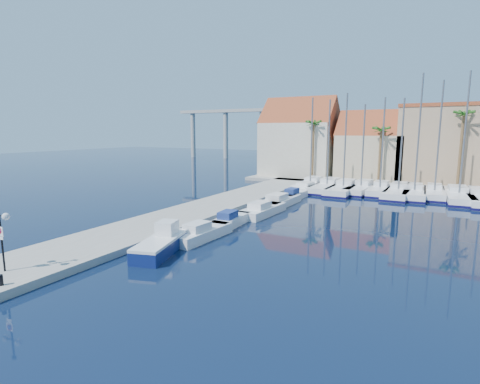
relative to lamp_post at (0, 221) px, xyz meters
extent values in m
plane|color=black|center=(8.68, 4.07, -3.38)|extent=(260.00, 260.00, 0.00)
cube|color=gray|center=(-0.32, 17.57, -3.13)|extent=(6.00, 77.00, 0.50)
cube|color=gray|center=(18.68, 52.07, -3.13)|extent=(54.00, 16.00, 0.50)
cylinder|color=black|center=(0.00, 0.01, -0.69)|extent=(0.11, 0.11, 4.38)
cylinder|color=black|center=(0.27, 0.03, 0.30)|extent=(0.55, 0.11, 0.05)
sphere|color=white|center=(0.54, 0.06, 0.30)|extent=(0.39, 0.39, 0.39)
cube|color=white|center=(0.01, -0.06, -0.58)|extent=(0.55, 0.09, 0.55)
cube|color=white|center=(0.01, -0.06, -0.96)|extent=(0.44, 0.08, 0.15)
cylinder|color=black|center=(1.84, -1.21, -2.60)|extent=(0.22, 0.22, 0.56)
cube|color=navy|center=(4.58, 7.76, -2.95)|extent=(3.38, 5.93, 0.84)
cube|color=white|center=(4.58, 7.76, -2.44)|extent=(3.38, 5.93, 0.19)
cube|color=white|center=(4.26, 8.84, -1.92)|extent=(1.59, 1.78, 1.03)
cube|color=white|center=(5.09, 11.93, -2.98)|extent=(2.14, 5.88, 0.80)
cube|color=white|center=(5.07, 11.35, -2.28)|extent=(1.40, 2.09, 0.60)
cube|color=white|center=(4.95, 16.50, -2.98)|extent=(2.05, 5.35, 0.80)
cube|color=navy|center=(4.99, 15.98, -2.28)|extent=(1.30, 1.91, 0.60)
cube|color=white|center=(5.57, 21.81, -2.98)|extent=(2.42, 6.67, 0.80)
cube|color=white|center=(5.53, 21.15, -2.28)|extent=(1.58, 2.37, 0.60)
cube|color=white|center=(5.20, 26.99, -2.98)|extent=(2.47, 7.31, 0.80)
cube|color=white|center=(5.19, 26.26, -2.28)|extent=(1.68, 2.58, 0.60)
cube|color=white|center=(5.16, 31.39, -2.98)|extent=(1.90, 5.36, 0.80)
cube|color=navy|center=(5.14, 30.86, -2.28)|extent=(1.26, 1.90, 0.60)
cube|color=white|center=(4.79, 37.66, -2.98)|extent=(2.82, 7.51, 0.80)
cube|color=white|center=(4.74, 36.92, -2.28)|extent=(1.81, 2.68, 0.60)
cube|color=white|center=(4.41, 40.46, -2.88)|extent=(2.80, 10.21, 1.00)
cube|color=#100D45|center=(4.41, 40.46, -3.20)|extent=(2.86, 10.27, 0.28)
cube|color=white|center=(4.39, 41.47, -2.08)|extent=(1.90, 3.08, 0.60)
cylinder|color=slate|center=(4.42, 39.95, 3.50)|extent=(0.20, 0.20, 11.75)
cube|color=white|center=(6.97, 40.07, -2.88)|extent=(3.08, 11.18, 1.00)
cube|color=#100D45|center=(6.97, 40.07, -3.20)|extent=(3.14, 11.24, 0.28)
cube|color=white|center=(6.99, 41.18, -2.08)|extent=(2.08, 3.37, 0.60)
cylinder|color=slate|center=(6.96, 39.51, 3.29)|extent=(0.20, 0.20, 11.34)
cube|color=white|center=(9.35, 39.44, -2.88)|extent=(3.13, 11.42, 1.00)
cube|color=#100D45|center=(9.35, 39.44, -3.20)|extent=(3.19, 11.48, 0.28)
cube|color=white|center=(9.33, 40.57, -2.08)|extent=(2.12, 3.44, 0.60)
cylinder|color=slate|center=(9.35, 38.87, 3.62)|extent=(0.20, 0.20, 12.00)
cube|color=white|center=(11.46, 40.56, -2.88)|extent=(3.26, 9.90, 1.00)
cube|color=#100D45|center=(11.46, 40.56, -3.20)|extent=(3.33, 9.97, 0.28)
cube|color=white|center=(11.53, 41.53, -2.08)|extent=(1.99, 3.05, 0.60)
cylinder|color=slate|center=(11.42, 40.08, 2.94)|extent=(0.20, 0.20, 10.64)
cube|color=white|center=(13.83, 40.44, -2.88)|extent=(2.45, 9.08, 1.00)
cube|color=#100D45|center=(13.83, 40.44, -3.20)|extent=(2.51, 9.14, 0.28)
cube|color=white|center=(13.82, 41.34, -2.08)|extent=(1.68, 2.73, 0.60)
cylinder|color=slate|center=(13.83, 39.98, 3.32)|extent=(0.20, 0.20, 11.39)
cube|color=white|center=(16.16, 39.86, -2.88)|extent=(3.15, 10.96, 1.00)
cube|color=#100D45|center=(16.16, 39.86, -3.20)|extent=(3.21, 11.02, 0.28)
cube|color=white|center=(16.19, 40.95, -2.08)|extent=(2.08, 3.32, 0.60)
cylinder|color=slate|center=(16.14, 39.32, 3.21)|extent=(0.20, 0.20, 11.17)
cube|color=white|center=(17.97, 39.86, -2.88)|extent=(2.95, 9.74, 1.00)
cube|color=#100D45|center=(17.97, 39.86, -3.20)|extent=(3.01, 9.80, 0.28)
cube|color=white|center=(17.92, 40.82, -2.08)|extent=(1.89, 2.97, 0.60)
cylinder|color=slate|center=(17.99, 39.38, 4.61)|extent=(0.20, 0.20, 13.97)
cube|color=white|center=(20.15, 40.87, -2.88)|extent=(2.72, 8.93, 1.00)
cube|color=#100D45|center=(20.15, 40.87, -3.20)|extent=(2.78, 9.00, 0.28)
cube|color=white|center=(20.10, 41.75, -2.08)|extent=(1.73, 2.72, 0.60)
cylinder|color=slate|center=(20.17, 40.43, 4.20)|extent=(0.20, 0.20, 13.16)
cube|color=white|center=(22.73, 40.12, -2.88)|extent=(3.67, 11.10, 1.00)
cube|color=#100D45|center=(22.73, 40.12, -3.20)|extent=(3.74, 11.17, 0.28)
cube|color=white|center=(22.64, 41.21, -2.08)|extent=(2.23, 3.42, 0.60)
cylinder|color=slate|center=(22.77, 39.58, 4.59)|extent=(0.20, 0.20, 13.93)
cube|color=white|center=(24.93, 39.55, -2.88)|extent=(3.70, 11.45, 1.00)
cube|color=#100D45|center=(24.93, 39.55, -3.20)|extent=(3.76, 11.51, 0.28)
cube|color=white|center=(24.85, 40.67, -2.08)|extent=(2.28, 3.52, 0.60)
cube|color=beige|center=(-1.32, 51.07, 1.62)|extent=(12.00, 9.00, 9.00)
cube|color=brown|center=(-1.32, 51.07, 6.12)|extent=(12.30, 9.00, 9.00)
cube|color=tan|center=(10.68, 51.07, 0.62)|extent=(10.00, 8.00, 7.00)
cube|color=brown|center=(10.68, 51.07, 4.12)|extent=(10.30, 8.00, 8.00)
cube|color=tan|center=(21.68, 52.07, 2.62)|extent=(14.00, 10.00, 11.00)
cube|color=brown|center=(21.68, 52.07, 8.37)|extent=(14.20, 10.20, 0.50)
cylinder|color=brown|center=(2.68, 46.07, 1.62)|extent=(0.36, 0.36, 9.00)
sphere|color=#245C1A|center=(2.68, 46.07, 5.97)|extent=(2.60, 2.60, 2.60)
cylinder|color=brown|center=(12.68, 46.07, 1.12)|extent=(0.36, 0.36, 8.00)
sphere|color=#245C1A|center=(12.68, 46.07, 4.97)|extent=(2.60, 2.60, 2.60)
cylinder|color=brown|center=(22.68, 46.07, 2.12)|extent=(0.36, 0.36, 10.00)
sphere|color=#245C1A|center=(22.68, 46.07, 6.97)|extent=(2.60, 2.60, 2.60)
cube|color=#9E9E99|center=(-29.32, 86.07, 10.62)|extent=(48.00, 2.20, 0.90)
cylinder|color=#9E9E99|center=(-49.32, 86.07, 3.62)|extent=(1.40, 1.40, 14.00)
cylinder|color=#9E9E99|center=(-37.32, 86.07, 3.62)|extent=(1.40, 1.40, 14.00)
cylinder|color=#9E9E99|center=(-25.32, 86.07, 3.62)|extent=(1.40, 1.40, 14.00)
cylinder|color=#9E9E99|center=(-13.32, 86.07, 3.62)|extent=(1.40, 1.40, 14.00)
camera|label=1|loc=(21.10, -11.06, 4.87)|focal=28.00mm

